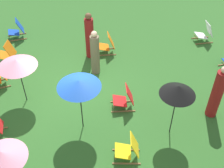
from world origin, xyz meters
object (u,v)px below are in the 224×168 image
(umbrella_1, at_px, (178,90))
(deckchair_4, at_px, (125,98))
(person_2, at_px, (95,54))
(person_0, at_px, (90,37))
(umbrella_3, at_px, (2,155))
(deckchair_3, at_px, (205,33))
(deckchair_7, at_px, (17,30))
(umbrella_0, at_px, (79,84))
(deckchair_11, at_px, (129,149))
(deckchair_9, at_px, (107,44))
(deckchair_10, at_px, (7,53))
(umbrella_2, at_px, (17,63))
(person_1, at_px, (217,93))

(umbrella_1, bearing_deg, deckchair_4, -136.50)
(deckchair_4, relative_size, person_2, 0.49)
(person_0, height_order, person_2, person_0)
(deckchair_4, height_order, umbrella_3, umbrella_3)
(deckchair_3, distance_m, person_0, 4.82)
(deckchair_7, xyz_separation_m, person_2, (2.79, 3.02, 0.44))
(deckchair_7, relative_size, umbrella_0, 0.46)
(deckchair_11, xyz_separation_m, umbrella_1, (-0.69, 1.37, 1.30))
(umbrella_0, height_order, person_0, person_0)
(deckchair_3, xyz_separation_m, deckchair_9, (0.23, -4.10, 0.00))
(deckchair_4, bearing_deg, deckchair_10, -122.65)
(umbrella_2, height_order, person_0, person_0)
(deckchair_3, relative_size, umbrella_1, 0.46)
(umbrella_1, distance_m, umbrella_2, 4.71)
(deckchair_11, bearing_deg, deckchair_10, -133.86)
(umbrella_3, height_order, person_1, person_1)
(deckchair_11, height_order, umbrella_0, umbrella_0)
(umbrella_0, relative_size, umbrella_2, 1.12)
(deckchair_4, distance_m, umbrella_1, 2.10)
(deckchair_4, height_order, person_1, person_1)
(deckchair_4, relative_size, umbrella_3, 0.49)
(deckchair_9, xyz_separation_m, umbrella_1, (4.26, 1.27, 1.30))
(deckchair_3, relative_size, deckchair_7, 1.00)
(deckchair_9, distance_m, umbrella_3, 6.42)
(deckchair_3, height_order, deckchair_7, same)
(deckchair_9, bearing_deg, umbrella_0, -16.87)
(deckchair_10, xyz_separation_m, umbrella_2, (2.24, 0.80, 1.15))
(deckchair_7, distance_m, umbrella_3, 7.33)
(deckchair_10, xyz_separation_m, umbrella_1, (4.22, 5.07, 1.30))
(deckchair_11, distance_m, umbrella_0, 2.17)
(deckchair_3, height_order, deckchair_10, same)
(deckchair_10, bearing_deg, deckchair_4, 65.50)
(deckchair_11, relative_size, umbrella_2, 0.51)
(deckchair_3, height_order, umbrella_0, umbrella_0)
(deckchair_10, distance_m, umbrella_3, 5.72)
(umbrella_1, bearing_deg, deckchair_7, -140.45)
(deckchair_10, relative_size, person_1, 0.45)
(deckchair_9, distance_m, person_1, 4.69)
(deckchair_9, xyz_separation_m, umbrella_2, (2.27, -3.00, 1.15))
(umbrella_0, bearing_deg, deckchair_9, 161.41)
(deckchair_3, xyz_separation_m, person_0, (0.37, -4.78, 0.50))
(umbrella_0, distance_m, umbrella_3, 2.56)
(umbrella_0, relative_size, person_2, 1.07)
(deckchair_3, relative_size, deckchair_10, 0.98)
(person_2, bearing_deg, umbrella_2, -12.17)
(person_0, xyz_separation_m, person_1, (3.63, 3.43, 0.00))
(umbrella_1, xyz_separation_m, umbrella_3, (1.30, -4.24, -0.08))
(person_1, distance_m, person_2, 4.23)
(umbrella_0, distance_m, umbrella_2, 2.26)
(deckchair_3, bearing_deg, deckchair_9, -88.53)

